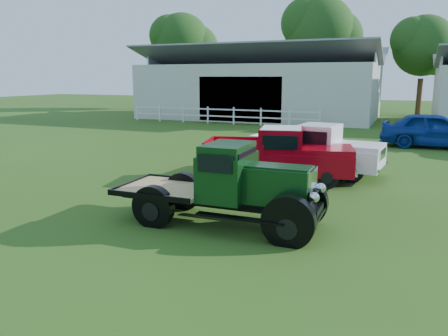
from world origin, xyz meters
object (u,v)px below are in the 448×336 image
at_px(vintage_flatbed, 224,184).
at_px(white_pickup, 316,150).
at_px(misc_car_blue, 435,130).
at_px(red_pickup, 278,154).

xyz_separation_m(vintage_flatbed, white_pickup, (0.83, 6.07, -0.09)).
relative_size(vintage_flatbed, white_pickup, 1.03).
bearing_deg(misc_car_blue, red_pickup, 150.59).
height_order(white_pickup, misc_car_blue, white_pickup).
bearing_deg(white_pickup, red_pickup, -113.61).
bearing_deg(red_pickup, white_pickup, 47.82).
xyz_separation_m(white_pickup, misc_car_blue, (4.01, 7.89, -0.01)).
xyz_separation_m(vintage_flatbed, red_pickup, (-0.05, 4.51, -0.05)).
distance_m(vintage_flatbed, red_pickup, 4.51).
height_order(vintage_flatbed, white_pickup, vintage_flatbed).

